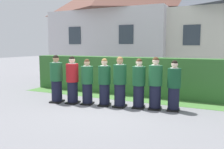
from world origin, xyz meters
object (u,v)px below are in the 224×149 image
at_px(student_front_row_0, 57,80).
at_px(student_front_row_2, 87,83).
at_px(student_in_red_blazer, 72,81).
at_px(student_front_row_6, 155,84).
at_px(student_front_row_5, 139,85).
at_px(student_front_row_7, 174,87).
at_px(student_front_row_4, 120,83).
at_px(student_front_row_3, 104,83).

height_order(student_front_row_0, student_front_row_2, student_front_row_0).
distance_m(student_front_row_0, student_front_row_2, 1.15).
distance_m(student_in_red_blazer, student_front_row_6, 2.82).
bearing_deg(student_front_row_5, student_front_row_6, 8.51).
height_order(student_front_row_0, student_front_row_7, student_front_row_0).
bearing_deg(student_in_red_blazer, student_front_row_4, 8.40).
bearing_deg(student_front_row_0, student_front_row_5, 9.77).
bearing_deg(student_front_row_5, student_front_row_3, -170.51).
height_order(student_front_row_2, student_front_row_3, student_front_row_3).
bearing_deg(student_front_row_5, student_front_row_2, -170.48).
bearing_deg(student_front_row_0, student_front_row_3, 9.95).
distance_m(student_front_row_2, student_front_row_5, 1.76).
relative_size(student_in_red_blazer, student_front_row_6, 1.00).
height_order(student_in_red_blazer, student_front_row_7, student_in_red_blazer).
relative_size(student_front_row_0, student_in_red_blazer, 1.02).
height_order(student_in_red_blazer, student_front_row_6, student_front_row_6).
height_order(student_front_row_0, student_front_row_6, student_front_row_0).
distance_m(student_front_row_4, student_front_row_6, 1.13).
height_order(student_front_row_2, student_front_row_4, student_front_row_4).
relative_size(student_in_red_blazer, student_front_row_7, 1.05).
bearing_deg(student_front_row_4, student_front_row_0, -171.13).
bearing_deg(student_front_row_7, student_front_row_4, -169.84).
relative_size(student_front_row_0, student_front_row_6, 1.01).
distance_m(student_front_row_4, student_front_row_7, 1.69).
distance_m(student_front_row_3, student_front_row_7, 2.23).
relative_size(student_front_row_3, student_front_row_4, 0.96).
bearing_deg(student_in_red_blazer, student_front_row_3, 9.84).
distance_m(student_in_red_blazer, student_front_row_4, 1.69).
xyz_separation_m(student_front_row_3, student_front_row_4, (0.53, 0.05, 0.03)).
height_order(student_front_row_2, student_front_row_6, student_front_row_6).
xyz_separation_m(student_front_row_2, student_front_row_5, (1.73, 0.29, 0.02)).
bearing_deg(student_front_row_6, student_front_row_3, -170.82).
relative_size(student_in_red_blazer, student_front_row_4, 1.00).
height_order(student_front_row_2, student_front_row_5, student_front_row_5).
distance_m(student_in_red_blazer, student_front_row_7, 3.38).
height_order(student_front_row_0, student_front_row_4, student_front_row_0).
height_order(student_front_row_3, student_front_row_6, student_front_row_6).
distance_m(student_front_row_0, student_front_row_6, 3.42).
height_order(student_front_row_0, student_in_red_blazer, student_front_row_0).
xyz_separation_m(student_front_row_4, student_front_row_5, (0.60, 0.14, -0.03)).
xyz_separation_m(student_front_row_0, student_in_red_blazer, (0.59, 0.11, -0.01)).
bearing_deg(student_in_red_blazer, student_front_row_7, 9.28).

